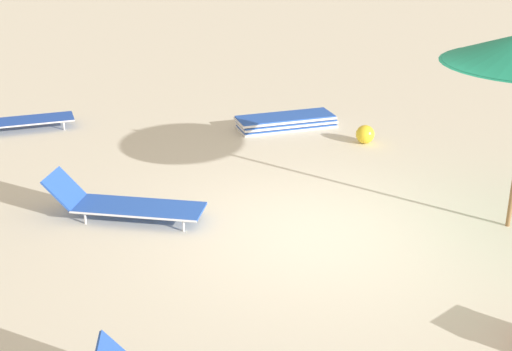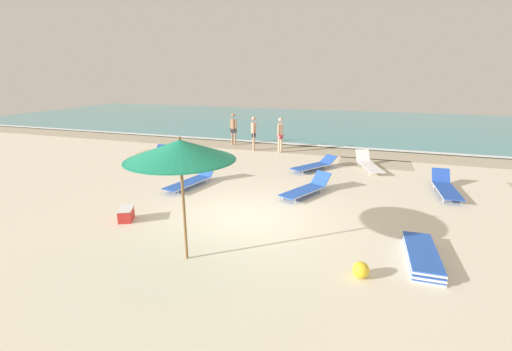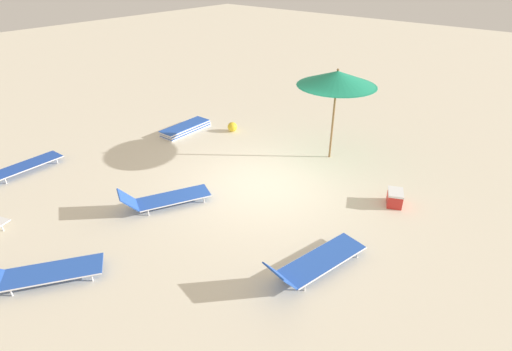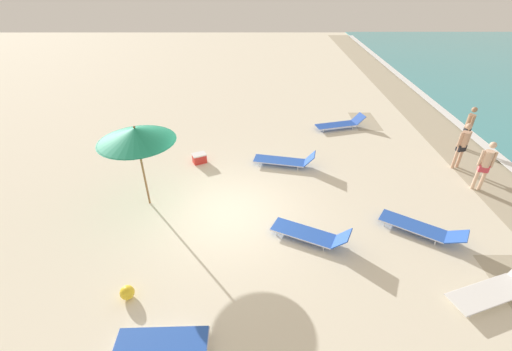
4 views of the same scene
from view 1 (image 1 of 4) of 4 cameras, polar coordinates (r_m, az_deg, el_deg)
ground_plane at (r=9.38m, az=5.16°, el=-5.10°), size 60.00×60.00×0.16m
lounger_stack at (r=13.37m, az=2.43°, el=4.32°), size 0.67×1.88×0.24m
sun_lounger_near_water_left at (r=9.81m, az=-10.57°, el=-2.22°), size 1.47×2.17×0.59m
sun_lounger_mid_beach_solo at (r=13.92m, az=-19.12°, el=4.23°), size 0.71×2.23×0.61m
beach_ball at (r=12.67m, az=8.72°, el=3.28°), size 0.33×0.33×0.33m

